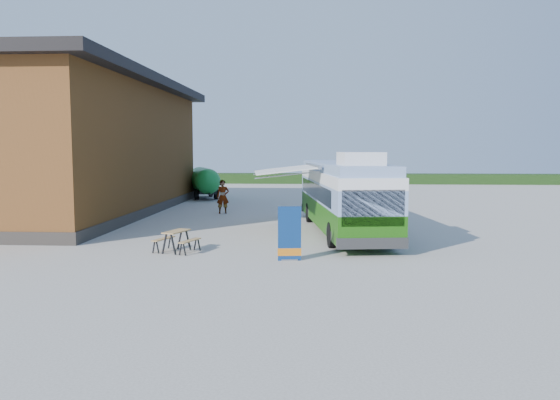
# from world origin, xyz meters

# --- Properties ---
(ground) EXTENTS (100.00, 100.00, 0.00)m
(ground) POSITION_xyz_m (0.00, 0.00, 0.00)
(ground) COLOR #BCB7AD
(ground) RESTS_ON ground
(barn) EXTENTS (9.60, 21.20, 7.50)m
(barn) POSITION_xyz_m (-10.50, 10.00, 3.59)
(barn) COLOR brown
(barn) RESTS_ON ground
(hedge) EXTENTS (40.00, 3.00, 1.00)m
(hedge) POSITION_xyz_m (8.00, 38.00, 0.50)
(hedge) COLOR #264419
(hedge) RESTS_ON ground
(bus) EXTENTS (3.80, 11.49, 3.47)m
(bus) POSITION_xyz_m (3.60, 3.97, 1.66)
(bus) COLOR #2F7413
(bus) RESTS_ON ground
(awning) EXTENTS (3.09, 4.45, 0.52)m
(awning) POSITION_xyz_m (1.26, 3.89, 2.52)
(awning) COLOR white
(awning) RESTS_ON ground
(banner) EXTENTS (0.76, 0.25, 1.76)m
(banner) POSITION_xyz_m (1.58, -2.23, 0.72)
(banner) COLOR navy
(banner) RESTS_ON ground
(picnic_table) EXTENTS (1.60, 1.51, 0.75)m
(picnic_table) POSITION_xyz_m (-2.42, -0.99, 0.56)
(picnic_table) COLOR tan
(picnic_table) RESTS_ON ground
(person_a) EXTENTS (0.77, 0.59, 1.88)m
(person_a) POSITION_xyz_m (-2.72, 10.47, 0.94)
(person_a) COLOR #999999
(person_a) RESTS_ON ground
(person_b) EXTENTS (0.95, 0.95, 1.55)m
(person_b) POSITION_xyz_m (2.23, 9.22, 0.77)
(person_b) COLOR #999999
(person_b) RESTS_ON ground
(slurry_tanker) EXTENTS (3.12, 5.74, 2.22)m
(slurry_tanker) POSITION_xyz_m (-5.70, 19.80, 1.28)
(slurry_tanker) COLOR #198C34
(slurry_tanker) RESTS_ON ground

